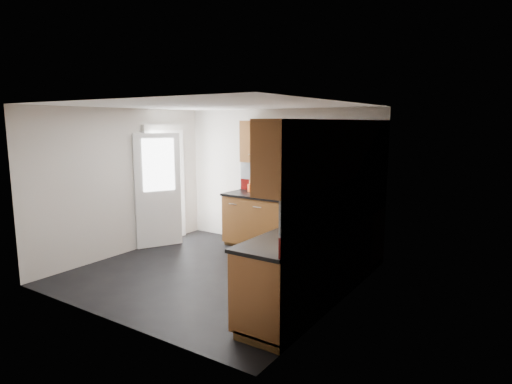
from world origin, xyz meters
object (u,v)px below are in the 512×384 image
Objects in this scene: gas_hob at (292,197)px; food_processor at (350,200)px; utensil_pot at (251,187)px; toaster at (366,199)px.

food_processor is at bearing -18.69° from gas_hob.
utensil_pot is 1.21× the size of food_processor.
toaster is 0.84× the size of food_processor.
toaster is (1.22, 0.11, 0.07)m from gas_hob.
food_processor is (2.08, -0.56, 0.06)m from utensil_pot.
toaster is at bearing 5.04° from gas_hob.
utensil_pot is at bearing 164.84° from food_processor.
utensil_pot is at bearing 178.17° from toaster.
toaster is at bearing -1.83° from utensil_pot.
gas_hob is 1.89× the size of food_processor.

